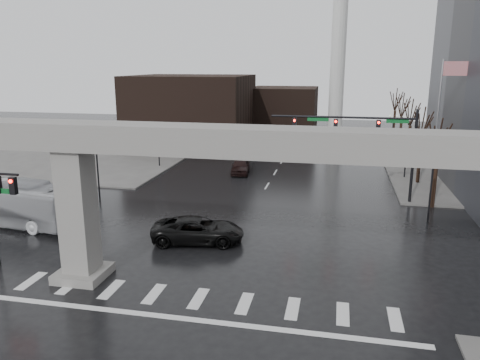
{
  "coord_description": "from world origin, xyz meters",
  "views": [
    {
      "loc": [
        6.55,
        -21.71,
        11.65
      ],
      "look_at": [
        0.64,
        6.2,
        4.5
      ],
      "focal_mm": 35.0,
      "sensor_mm": 36.0,
      "label": 1
    }
  ],
  "objects_px": {
    "pickup_truck": "(198,230)",
    "city_bus": "(11,202)",
    "signal_mast_arm": "(368,134)",
    "far_car": "(240,166)"
  },
  "relations": [
    {
      "from": "signal_mast_arm",
      "to": "city_bus",
      "type": "bearing_deg",
      "value": -155.65
    },
    {
      "from": "far_car",
      "to": "signal_mast_arm",
      "type": "bearing_deg",
      "value": -39.57
    },
    {
      "from": "signal_mast_arm",
      "to": "city_bus",
      "type": "relative_size",
      "value": 1.01
    },
    {
      "from": "signal_mast_arm",
      "to": "far_car",
      "type": "relative_size",
      "value": 2.62
    },
    {
      "from": "signal_mast_arm",
      "to": "pickup_truck",
      "type": "height_order",
      "value": "signal_mast_arm"
    },
    {
      "from": "pickup_truck",
      "to": "far_car",
      "type": "distance_m",
      "value": 20.39
    },
    {
      "from": "pickup_truck",
      "to": "far_car",
      "type": "height_order",
      "value": "pickup_truck"
    },
    {
      "from": "signal_mast_arm",
      "to": "city_bus",
      "type": "distance_m",
      "value": 28.66
    },
    {
      "from": "city_bus",
      "to": "far_car",
      "type": "bearing_deg",
      "value": -24.49
    },
    {
      "from": "pickup_truck",
      "to": "city_bus",
      "type": "bearing_deg",
      "value": 76.9
    }
  ]
}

